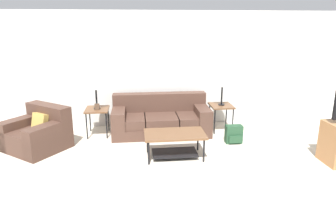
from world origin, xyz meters
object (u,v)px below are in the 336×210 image
Objects in this scene: table_lamp_right at (222,81)px; armchair at (38,134)px; table_lamp_left at (95,84)px; side_table_right at (221,108)px; side_table_left at (97,111)px; backpack at (234,134)px; coffee_table at (175,139)px; couch at (161,120)px.

armchair is at bearing -170.78° from table_lamp_right.
armchair is 2.08× the size of table_lamp_left.
side_table_left is at bearing 180.00° from side_table_right.
armchair is 3.77× the size of backpack.
side_table_left reaches higher than backpack.
table_lamp_right is at bearing 0.00° from side_table_left.
armchair is 3.79m from side_table_right.
armchair is at bearing 165.00° from coffee_table.
table_lamp_left is 2.69m from table_lamp_right.
armchair is at bearing 177.69° from backpack.
armchair is at bearing -165.76° from couch.
side_table_right is 2.75m from table_lamp_left.
side_table_left is at bearing 139.06° from coffee_table.
table_lamp_left reaches higher than side_table_left.
table_lamp_left reaches higher than backpack.
couch is at bearing 0.04° from side_table_left.
table_lamp_right is at bearing -0.04° from couch.
backpack is at bearing -2.31° from armchair.
couch is 1.58m from table_lamp_right.
side_table_left is (-1.48, 1.29, 0.19)m from coffee_table.
coffee_table is 1.93m from table_lamp_right.
coffee_table is 1.97m from side_table_left.
couch is at bearing 0.04° from table_lamp_left.
side_table_right is at bearing 9.22° from armchair.
couch is at bearing 96.16° from coffee_table.
armchair is 2.08× the size of table_lamp_right.
coffee_table is at bearing -40.94° from table_lamp_left.
side_table_right is 0.89× the size of table_lamp_left.
table_lamp_left reaches higher than coffee_table.
table_lamp_left is 1.00× the size of table_lamp_right.
side_table_right is 0.89× the size of table_lamp_right.
backpack is at bearing -85.76° from side_table_right.
side_table_left is 2.69m from side_table_right.
armchair is 2.35× the size of side_table_right.
table_lamp_right is (3.74, 0.61, 0.83)m from armchair.
table_lamp_left is (-1.34, -0.00, 0.82)m from couch.
table_lamp_left is 3.00m from backpack.
backpack is (2.74, -0.76, -0.35)m from side_table_left.
side_table_left reaches higher than coffee_table.
table_lamp_right is (2.69, 0.00, 0.00)m from table_lamp_left.
couch is 2.47m from armchair.
coffee_table is 1.77m from side_table_right.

